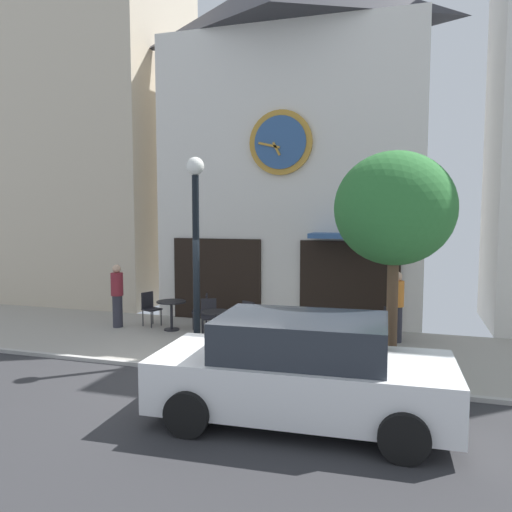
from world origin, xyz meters
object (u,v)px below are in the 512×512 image
cafe_table_near_door (298,333)px  pedestrian_orange (397,306)px  cafe_chair_facing_street (246,317)px  cafe_chair_near_tree (203,308)px  cafe_table_rightmost (217,321)px  cafe_table_center_left (347,326)px  pedestrian_maroon (117,295)px  street_lamp (196,259)px  cafe_chair_facing_wall (209,314)px  cafe_table_center_right (171,309)px  parked_car_white (302,370)px  cafe_chair_left_end (384,324)px  cafe_chair_mid_row (150,306)px  street_tree (395,210)px

cafe_table_near_door → pedestrian_orange: bearing=44.1°
cafe_table_near_door → cafe_chair_facing_street: 1.89m
cafe_chair_near_tree → cafe_chair_facing_street: 1.59m
cafe_table_rightmost → cafe_table_center_left: bearing=10.6°
cafe_table_rightmost → cafe_table_center_left: cafe_table_rightmost is taller
cafe_chair_near_tree → pedestrian_maroon: 2.31m
street_lamp → cafe_chair_facing_wall: size_ratio=4.61×
cafe_table_center_left → cafe_table_near_door: bearing=-130.0°
cafe_table_near_door → cafe_table_rightmost: bearing=165.7°
cafe_table_near_door → cafe_chair_near_tree: (-2.94, 1.84, -0.00)m
cafe_table_center_right → parked_car_white: (4.38, -4.53, 0.21)m
cafe_table_center_right → cafe_chair_left_end: size_ratio=0.84×
cafe_chair_facing_wall → parked_car_white: 5.43m
cafe_chair_mid_row → cafe_chair_left_end: 6.13m
cafe_table_center_right → cafe_chair_facing_wall: 1.14m
cafe_table_center_right → street_tree: bearing=-22.2°
cafe_table_center_left → cafe_chair_left_end: (0.78, 0.26, 0.05)m
cafe_table_center_left → parked_car_white: 4.21m
street_tree → cafe_chair_facing_street: 4.74m
cafe_chair_left_end → cafe_table_center_right: bearing=179.2°
street_lamp → cafe_chair_facing_street: 2.55m
cafe_table_rightmost → cafe_table_near_door: bearing=-14.3°
cafe_chair_mid_row → parked_car_white: size_ratio=0.21×
street_lamp → cafe_table_center_right: size_ratio=5.47×
street_lamp → cafe_chair_facing_street: street_lamp is taller
street_lamp → cafe_chair_mid_row: size_ratio=4.61×
cafe_table_rightmost → cafe_chair_facing_wall: 0.84m
cafe_table_center_left → parked_car_white: (-0.16, -4.20, 0.28)m
pedestrian_maroon → parked_car_white: size_ratio=0.38×
cafe_table_center_right → pedestrian_orange: size_ratio=0.45×
cafe_table_center_right → street_lamp: bearing=-52.8°
street_lamp → parked_car_white: bearing=-40.5°
cafe_chair_left_end → parked_car_white: size_ratio=0.21×
cafe_table_center_right → cafe_table_near_door: (3.64, -1.41, -0.02)m
cafe_chair_left_end → cafe_table_center_left: bearing=-161.5°
cafe_chair_left_end → cafe_chair_facing_street: size_ratio=1.00×
street_lamp → pedestrian_orange: 4.90m
cafe_table_rightmost → cafe_chair_facing_wall: bearing=124.3°
cafe_chair_facing_wall → cafe_chair_facing_street: same height
street_tree → cafe_chair_facing_street: (-3.45, 1.98, -2.57)m
street_lamp → cafe_table_rightmost: street_lamp is taller
cafe_table_near_door → pedestrian_maroon: bearing=166.0°
cafe_chair_near_tree → cafe_chair_left_end: size_ratio=1.00×
cafe_chair_mid_row → pedestrian_maroon: (-0.72, -0.42, 0.33)m
cafe_table_center_left → cafe_chair_mid_row: bearing=173.2°
cafe_table_center_right → cafe_table_near_door: 3.90m
cafe_chair_facing_wall → parked_car_white: bearing=-53.2°
cafe_table_rightmost → parked_car_white: bearing=-52.7°
pedestrian_maroon → cafe_chair_facing_wall: bearing=-1.5°
street_tree → cafe_table_center_left: size_ratio=5.73×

